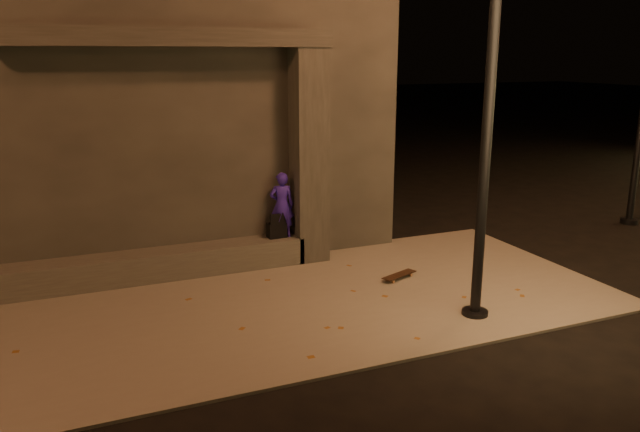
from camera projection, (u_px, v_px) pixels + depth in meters
name	position (u px, v px, depth m)	size (l,w,h in m)	color
ground	(292.00, 377.00, 7.04)	(120.00, 120.00, 0.00)	black
sidewalk	(244.00, 310.00, 8.82)	(11.00, 4.40, 0.04)	slate
building	(123.00, 104.00, 11.81)	(9.00, 5.10, 5.22)	#343230
ledge	(120.00, 269.00, 9.76)	(6.00, 0.55, 0.45)	#4A4843
column	(309.00, 157.00, 10.56)	(0.55, 0.55, 3.60)	#343230
canopy	(170.00, 37.00, 9.29)	(5.00, 0.70, 0.28)	#343230
skateboarder	(282.00, 205.00, 10.57)	(0.41, 0.27, 1.12)	#2E1AAC
backpack	(277.00, 229.00, 10.64)	(0.31, 0.21, 0.44)	black
skateboard	(399.00, 275.00, 9.98)	(0.69, 0.40, 0.07)	black
street_lamp_0	(494.00, 23.00, 7.65)	(0.36, 0.36, 6.85)	black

